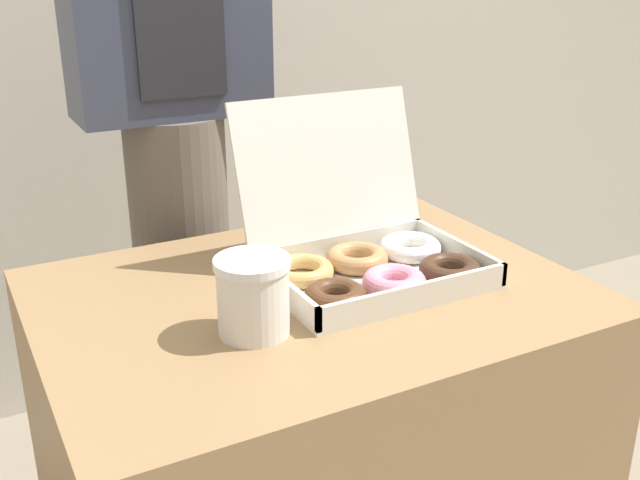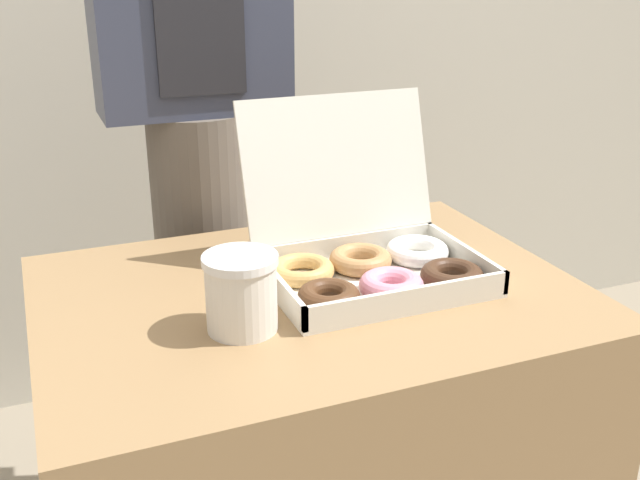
% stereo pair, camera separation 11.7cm
% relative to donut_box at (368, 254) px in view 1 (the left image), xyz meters
% --- Properties ---
extents(donut_box, '(0.35, 0.32, 0.27)m').
position_rel_donut_box_xyz_m(donut_box, '(0.00, 0.00, 0.00)').
color(donut_box, silver).
rests_on(donut_box, table).
extents(coffee_cup, '(0.11, 0.11, 0.11)m').
position_rel_donut_box_xyz_m(coffee_cup, '(-0.24, -0.09, 0.02)').
color(coffee_cup, silver).
rests_on(coffee_cup, table).
extents(person_customer, '(0.36, 0.23, 1.78)m').
position_rel_donut_box_xyz_m(person_customer, '(-0.17, 0.46, 0.24)').
color(person_customer, '#665B51').
rests_on(person_customer, ground_plane).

